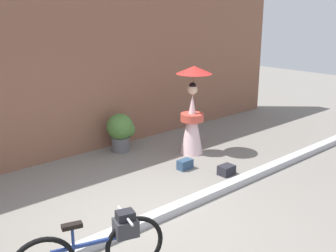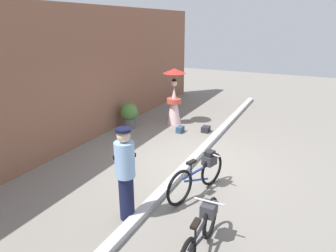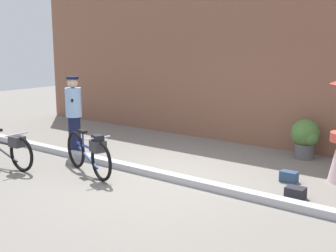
{
  "view_description": "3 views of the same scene",
  "coord_description": "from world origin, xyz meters",
  "px_view_note": "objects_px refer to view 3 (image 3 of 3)",
  "views": [
    {
      "loc": [
        -3.29,
        -4.15,
        3.01
      ],
      "look_at": [
        0.67,
        0.3,
        1.28
      ],
      "focal_mm": 43.74,
      "sensor_mm": 36.0,
      "label": 1
    },
    {
      "loc": [
        -6.35,
        -2.46,
        3.3
      ],
      "look_at": [
        -0.29,
        0.52,
        0.97
      ],
      "focal_mm": 32.31,
      "sensor_mm": 36.0,
      "label": 2
    },
    {
      "loc": [
        4.43,
        -5.8,
        2.39
      ],
      "look_at": [
        -0.2,
        0.39,
        0.87
      ],
      "focal_mm": 45.58,
      "sensor_mm": 36.0,
      "label": 3
    }
  ],
  "objects_px": {
    "potted_plant_by_door": "(306,137)",
    "backpack_on_pavement": "(295,193)",
    "backpack_spare": "(289,176)",
    "person_officer": "(74,113)",
    "bicycle_far_side": "(7,148)",
    "bicycle_near_officer": "(90,152)"
  },
  "relations": [
    {
      "from": "bicycle_far_side",
      "to": "person_officer",
      "type": "xyz_separation_m",
      "value": [
        0.27,
        1.47,
        0.52
      ]
    },
    {
      "from": "potted_plant_by_door",
      "to": "backpack_on_pavement",
      "type": "relative_size",
      "value": 2.89
    },
    {
      "from": "bicycle_far_side",
      "to": "backpack_spare",
      "type": "bearing_deg",
      "value": 27.22
    },
    {
      "from": "bicycle_near_officer",
      "to": "backpack_on_pavement",
      "type": "bearing_deg",
      "value": 17.09
    },
    {
      "from": "bicycle_near_officer",
      "to": "backpack_spare",
      "type": "bearing_deg",
      "value": 30.08
    },
    {
      "from": "potted_plant_by_door",
      "to": "bicycle_near_officer",
      "type": "bearing_deg",
      "value": -128.68
    },
    {
      "from": "bicycle_near_officer",
      "to": "backpack_spare",
      "type": "xyz_separation_m",
      "value": [
        3.08,
        1.78,
        -0.33
      ]
    },
    {
      "from": "bicycle_near_officer",
      "to": "potted_plant_by_door",
      "type": "xyz_separation_m",
      "value": [
        2.77,
        3.46,
        0.05
      ]
    },
    {
      "from": "bicycle_far_side",
      "to": "potted_plant_by_door",
      "type": "bearing_deg",
      "value": 42.94
    },
    {
      "from": "person_officer",
      "to": "potted_plant_by_door",
      "type": "relative_size",
      "value": 2.01
    },
    {
      "from": "backpack_spare",
      "to": "person_officer",
      "type": "bearing_deg",
      "value": -167.94
    },
    {
      "from": "backpack_on_pavement",
      "to": "potted_plant_by_door",
      "type": "bearing_deg",
      "value": 106.17
    },
    {
      "from": "person_officer",
      "to": "backpack_spare",
      "type": "height_order",
      "value": "person_officer"
    },
    {
      "from": "person_officer",
      "to": "backpack_spare",
      "type": "relative_size",
      "value": 5.75
    },
    {
      "from": "bicycle_near_officer",
      "to": "backpack_on_pavement",
      "type": "height_order",
      "value": "bicycle_near_officer"
    },
    {
      "from": "backpack_spare",
      "to": "bicycle_far_side",
      "type": "bearing_deg",
      "value": -152.78
    },
    {
      "from": "person_officer",
      "to": "backpack_spare",
      "type": "distance_m",
      "value": 4.61
    },
    {
      "from": "bicycle_far_side",
      "to": "potted_plant_by_door",
      "type": "height_order",
      "value": "potted_plant_by_door"
    },
    {
      "from": "bicycle_near_officer",
      "to": "person_officer",
      "type": "relative_size",
      "value": 1.0
    },
    {
      "from": "person_officer",
      "to": "backpack_on_pavement",
      "type": "bearing_deg",
      "value": 2.74
    },
    {
      "from": "backpack_on_pavement",
      "to": "backpack_spare",
      "type": "xyz_separation_m",
      "value": [
        -0.38,
        0.72,
        0.0
      ]
    },
    {
      "from": "backpack_spare",
      "to": "potted_plant_by_door",
      "type": "bearing_deg",
      "value": 100.45
    }
  ]
}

